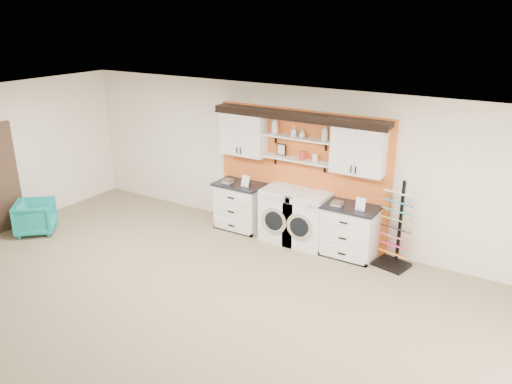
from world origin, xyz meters
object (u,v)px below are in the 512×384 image
Objects in this scene: dryer at (308,220)px; sample_rack at (395,239)px; armchair at (36,217)px; washer at (283,214)px; base_cabinet_left at (240,206)px; base_cabinet_right at (350,231)px.

sample_rack is at bearing 1.27° from dryer.
sample_rack is 2.10× the size of armchair.
dryer is at bearing 0.00° from washer.
dryer is 0.68× the size of sample_rack.
dryer is at bearing -165.87° from sample_rack.
washer is 2.08m from sample_rack.
armchair is (-3.22, -2.24, -0.14)m from base_cabinet_left.
sample_rack is at bearing -112.85° from armchair.
base_cabinet_right is 0.80m from dryer.
dryer reaches higher than armchair.
washer is 1.42× the size of armchair.
armchair is at bearing -145.19° from base_cabinet_left.
dryer is at bearing -179.76° from base_cabinet_right.
washer reaches higher than base_cabinet_right.
washer is at bearing -180.00° from dryer.
base_cabinet_right reaches higher than armchair.
base_cabinet_left is 1.35× the size of armchair.
base_cabinet_left is 2.26m from base_cabinet_right.
sample_rack is (3.04, 0.03, 0.02)m from base_cabinet_left.
base_cabinet_right is 1.31m from washer.
base_cabinet_right is 1.35× the size of armchair.
base_cabinet_left and base_cabinet_right have the same top height.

